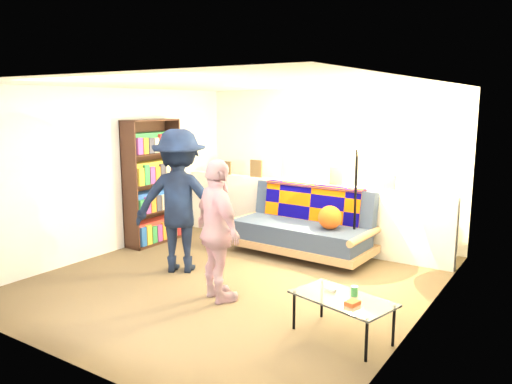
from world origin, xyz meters
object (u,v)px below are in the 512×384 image
(futon_sofa, at_px, (304,227))
(person_right, at_px, (218,231))
(bookshelf, at_px, (153,186))
(person_left, at_px, (180,201))
(floor_lamp, at_px, (357,179))
(coffee_table, at_px, (343,300))

(futon_sofa, height_order, person_right, person_right)
(bookshelf, bearing_deg, person_left, -31.69)
(futon_sofa, height_order, person_left, person_left)
(bookshelf, relative_size, person_left, 1.04)
(floor_lamp, height_order, person_left, person_left)
(coffee_table, relative_size, person_left, 0.56)
(futon_sofa, relative_size, floor_lamp, 1.27)
(bookshelf, relative_size, person_right, 1.21)
(person_left, distance_m, person_right, 1.18)
(coffee_table, bearing_deg, floor_lamp, 109.43)
(floor_lamp, bearing_deg, bookshelf, -165.51)
(coffee_table, relative_size, person_right, 0.65)
(bookshelf, bearing_deg, floor_lamp, 14.49)
(floor_lamp, height_order, person_right, floor_lamp)
(coffee_table, distance_m, person_left, 2.71)
(coffee_table, xyz_separation_m, person_left, (-2.58, 0.64, 0.56))
(floor_lamp, xyz_separation_m, person_right, (-0.76, -2.11, -0.37))
(floor_lamp, distance_m, person_right, 2.27)
(coffee_table, height_order, floor_lamp, floor_lamp)
(bookshelf, height_order, person_left, bookshelf)
(floor_lamp, xyz_separation_m, person_left, (-1.80, -1.56, -0.24))
(futon_sofa, distance_m, person_left, 1.90)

